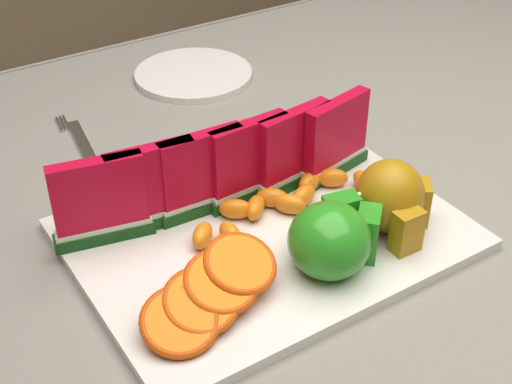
# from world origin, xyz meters

# --- Properties ---
(table) EXTENTS (1.40, 0.90, 0.75)m
(table) POSITION_xyz_m (0.00, 0.00, 0.65)
(table) COLOR #45291D
(table) RESTS_ON ground
(tablecloth) EXTENTS (1.53, 1.03, 0.20)m
(tablecloth) POSITION_xyz_m (0.00, 0.00, 0.72)
(tablecloth) COLOR slate
(tablecloth) RESTS_ON table
(platter) EXTENTS (0.40, 0.30, 0.01)m
(platter) POSITION_xyz_m (-0.06, -0.05, 0.76)
(platter) COLOR silver
(platter) RESTS_ON tablecloth
(apple_cluster) EXTENTS (0.12, 0.11, 0.08)m
(apple_cluster) POSITION_xyz_m (-0.03, -0.14, 0.80)
(apple_cluster) COLOR #349620
(apple_cluster) RESTS_ON platter
(pear_cluster) EXTENTS (0.10, 0.10, 0.08)m
(pear_cluster) POSITION_xyz_m (0.05, -0.12, 0.81)
(pear_cluster) COLOR #A68B04
(pear_cluster) RESTS_ON platter
(side_plate) EXTENTS (0.22, 0.22, 0.01)m
(side_plate) POSITION_xyz_m (0.06, 0.34, 0.76)
(side_plate) COLOR silver
(side_plate) RESTS_ON tablecloth
(fork) EXTENTS (0.04, 0.20, 0.00)m
(fork) POSITION_xyz_m (-0.16, 0.22, 0.76)
(fork) COLOR silver
(fork) RESTS_ON tablecloth
(watermelon_row) EXTENTS (0.39, 0.07, 0.10)m
(watermelon_row) POSITION_xyz_m (-0.07, 0.01, 0.82)
(watermelon_row) COLOR #0A3A0D
(watermelon_row) RESTS_ON platter
(orange_fan_front) EXTENTS (0.16, 0.11, 0.05)m
(orange_fan_front) POSITION_xyz_m (-0.17, -0.13, 0.79)
(orange_fan_front) COLOR #FB4A00
(orange_fan_front) RESTS_ON platter
(orange_fan_back) EXTENTS (0.28, 0.10, 0.04)m
(orange_fan_back) POSITION_xyz_m (-0.08, 0.07, 0.79)
(orange_fan_back) COLOR #FB4A00
(orange_fan_back) RESTS_ON platter
(tangerine_segments) EXTENTS (0.24, 0.07, 0.02)m
(tangerine_segments) POSITION_xyz_m (-0.03, -0.03, 0.78)
(tangerine_segments) COLOR orange
(tangerine_segments) RESTS_ON platter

